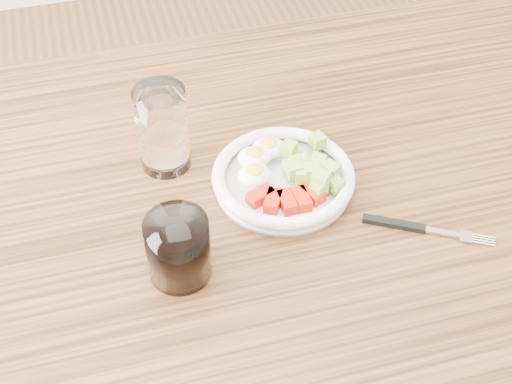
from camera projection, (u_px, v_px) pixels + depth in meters
dining_table at (264, 257)px, 1.05m from camera, size 1.50×0.90×0.77m
bowl at (283, 176)px, 1.00m from camera, size 0.20×0.20×0.05m
fork at (412, 227)px, 0.95m from camera, size 0.16×0.10×0.01m
water_glass at (163, 129)px, 1.00m from camera, size 0.07×0.07×0.13m
coffee_glass at (178, 249)px, 0.87m from camera, size 0.08×0.08×0.09m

